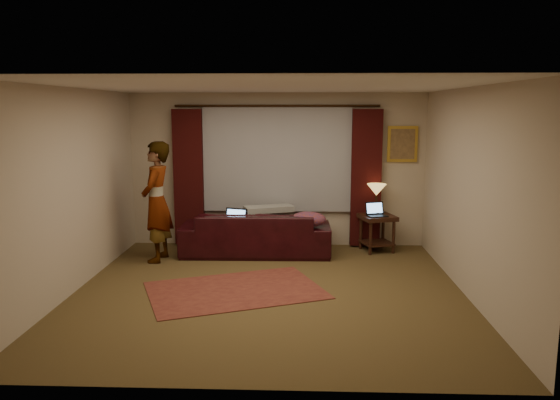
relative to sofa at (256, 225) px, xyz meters
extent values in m
cube|color=brown|center=(0.32, -1.86, -0.49)|extent=(5.00, 5.00, 0.01)
cube|color=silver|center=(0.32, -1.86, 2.12)|extent=(5.00, 5.00, 0.02)
cube|color=#BDAD96|center=(0.32, 0.64, 0.82)|extent=(5.00, 0.02, 2.60)
cube|color=#BDAD96|center=(0.32, -4.36, 0.82)|extent=(5.00, 0.02, 2.60)
cube|color=#BDAD96|center=(-2.18, -1.86, 0.82)|extent=(0.02, 5.00, 2.60)
cube|color=#BDAD96|center=(2.82, -1.86, 0.82)|extent=(0.02, 5.00, 2.60)
cube|color=#97979E|center=(0.32, 0.58, 1.02)|extent=(2.50, 0.05, 1.80)
cube|color=black|center=(-1.18, 0.53, 0.70)|extent=(0.50, 0.14, 2.30)
cube|color=black|center=(1.82, 0.53, 0.70)|extent=(0.50, 0.14, 2.30)
cylinder|color=black|center=(0.32, 0.53, 1.90)|extent=(0.04, 0.04, 3.40)
cube|color=gold|center=(2.42, 0.61, 1.27)|extent=(0.50, 0.04, 0.60)
imported|color=black|center=(0.00, 0.00, 0.00)|extent=(2.41, 1.07, 0.97)
cube|color=gray|center=(0.20, 0.20, 0.48)|extent=(0.85, 0.56, 0.09)
ellipsoid|color=brown|center=(0.84, -0.18, 0.12)|extent=(0.60, 0.48, 0.24)
cube|color=brown|center=(-0.12, -1.85, -0.48)|extent=(2.57, 2.17, 0.01)
cube|color=black|center=(1.98, 0.24, -0.18)|extent=(0.65, 0.65, 0.61)
imported|color=gray|center=(-1.48, -0.46, 0.44)|extent=(0.57, 0.57, 1.85)
camera|label=1|loc=(0.72, -8.61, 1.85)|focal=35.00mm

